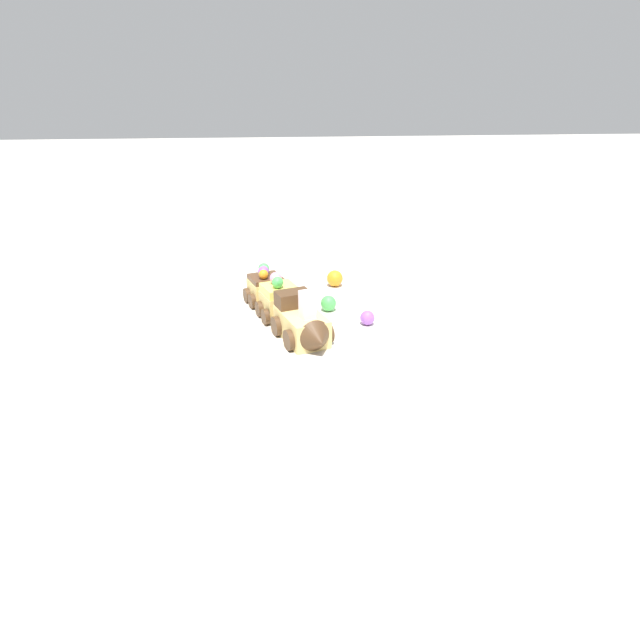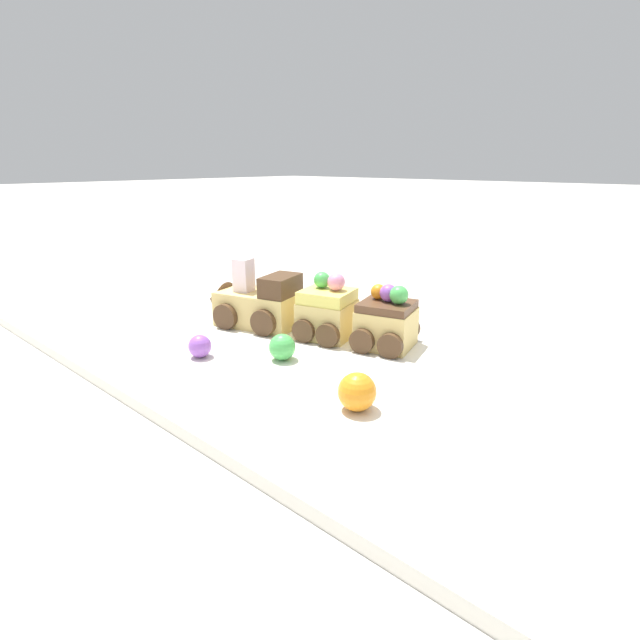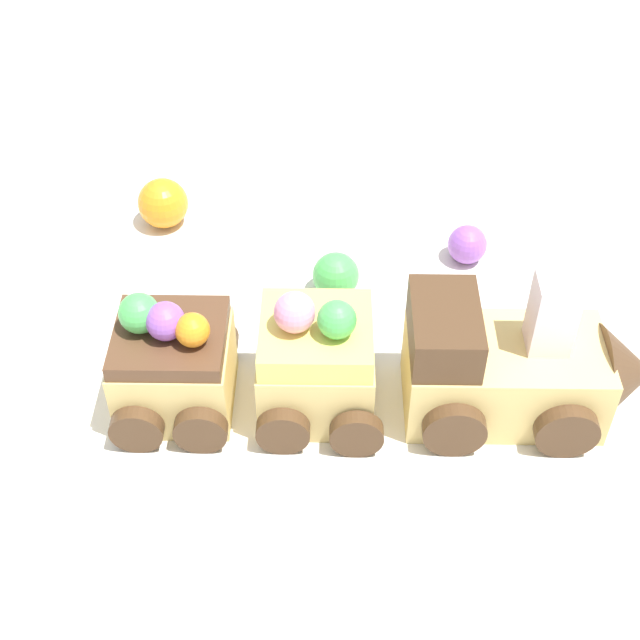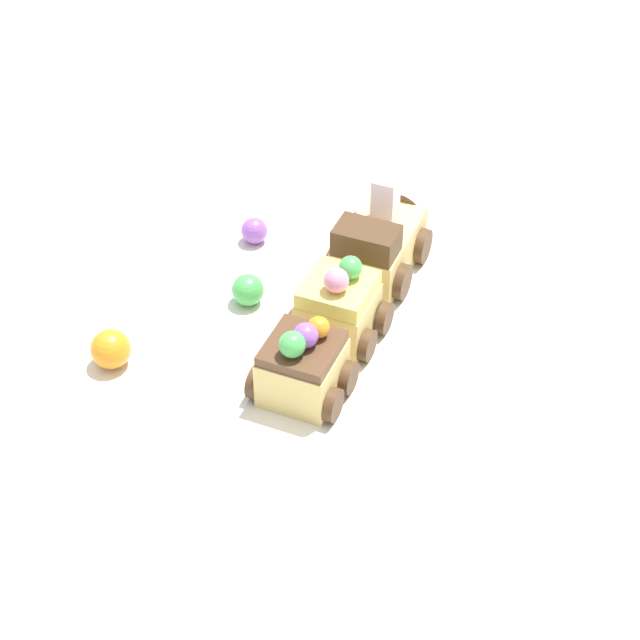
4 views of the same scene
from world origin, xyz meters
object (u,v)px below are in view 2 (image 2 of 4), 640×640
(cake_train_locomotive, at_px, (253,304))
(cake_car_lemon, at_px, (327,313))
(gumball_green, at_px, (282,347))
(gumball_orange, at_px, (357,392))
(cake_car_chocolate, at_px, (387,323))
(gumball_purple, at_px, (200,346))

(cake_train_locomotive, bearing_deg, cake_car_lemon, -179.84)
(gumball_green, height_order, gumball_orange, gumball_orange)
(cake_train_locomotive, height_order, cake_car_chocolate, cake_train_locomotive)
(cake_car_lemon, relative_size, cake_car_chocolate, 1.00)
(cake_car_lemon, bearing_deg, cake_train_locomotive, 0.16)
(gumball_green, bearing_deg, cake_car_chocolate, -118.19)
(cake_car_lemon, bearing_deg, gumball_orange, 123.44)
(cake_train_locomotive, height_order, gumball_orange, cake_train_locomotive)
(cake_train_locomotive, relative_size, gumball_purple, 5.58)
(cake_car_lemon, distance_m, gumball_purple, 0.15)
(gumball_green, distance_m, gumball_purple, 0.08)
(cake_car_chocolate, bearing_deg, gumball_orange, 100.62)
(cake_car_lemon, relative_size, gumball_green, 3.06)
(cake_car_chocolate, xyz_separation_m, gumball_orange, (-0.07, 0.14, -0.01))
(cake_car_lemon, relative_size, gumball_orange, 2.62)
(cake_train_locomotive, bearing_deg, gumball_purple, 96.22)
(cake_car_chocolate, relative_size, gumball_purple, 3.49)
(cake_train_locomotive, distance_m, gumball_orange, 0.25)
(gumball_orange, bearing_deg, cake_car_chocolate, -63.88)
(cake_car_chocolate, bearing_deg, cake_train_locomotive, 0.07)
(cake_car_lemon, height_order, gumball_green, cake_car_lemon)
(cake_train_locomotive, distance_m, gumball_purple, 0.12)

